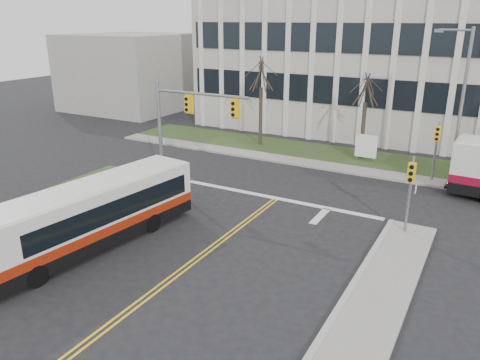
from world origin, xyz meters
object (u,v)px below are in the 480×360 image
object	(u,v)px
streetlight	(460,98)
newspaper_box_red	(60,227)
bus_main	(90,217)
directory_sign	(366,147)
newspaper_box_blue	(17,219)

from	to	relation	value
streetlight	newspaper_box_red	bearing A→B (deg)	-130.64
bus_main	newspaper_box_red	world-z (taller)	bus_main
directory_sign	newspaper_box_blue	bearing A→B (deg)	-121.82
streetlight	newspaper_box_blue	size ratio (longest dim) A/B	9.68
directory_sign	newspaper_box_red	size ratio (longest dim) A/B	2.11
bus_main	newspaper_box_blue	distance (m)	4.69
bus_main	newspaper_box_blue	world-z (taller)	bus_main
streetlight	newspaper_box_blue	bearing A→B (deg)	-134.37
directory_sign	bus_main	size ratio (longest dim) A/B	0.19
streetlight	bus_main	world-z (taller)	streetlight
directory_sign	streetlight	bearing A→B (deg)	-13.23
bus_main	newspaper_box_red	size ratio (longest dim) A/B	11.12
directory_sign	bus_main	distance (m)	19.95
streetlight	newspaper_box_blue	xyz separation A→B (m)	(-17.33, -17.71, -4.72)
directory_sign	newspaper_box_red	distance (m)	20.79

